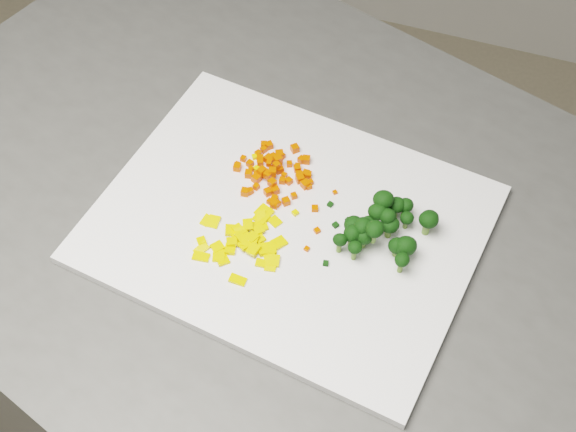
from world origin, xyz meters
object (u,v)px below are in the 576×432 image
(carrot_pile, at_px, (273,168))
(broccoli_pile, at_px, (381,219))
(cutting_board, at_px, (288,224))
(pepper_pile, at_px, (242,236))
(counter_block, at_px, (275,361))

(carrot_pile, distance_m, broccoli_pile, 0.16)
(cutting_board, xyz_separation_m, broccoli_pile, (0.11, 0.02, 0.03))
(carrot_pile, bearing_deg, cutting_board, -56.13)
(pepper_pile, bearing_deg, cutting_board, 46.60)
(cutting_board, distance_m, pepper_pile, 0.06)
(cutting_board, distance_m, broccoli_pile, 0.12)
(counter_block, bearing_deg, carrot_pile, 105.47)
(carrot_pile, bearing_deg, broccoli_pile, -15.76)
(cutting_board, bearing_deg, counter_block, 141.12)
(counter_block, relative_size, cutting_board, 2.36)
(cutting_board, height_order, broccoli_pile, broccoli_pile)
(cutting_board, xyz_separation_m, pepper_pile, (-0.04, -0.04, 0.01))
(cutting_board, height_order, pepper_pile, pepper_pile)
(carrot_pile, height_order, pepper_pile, carrot_pile)
(counter_block, relative_size, carrot_pile, 10.64)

